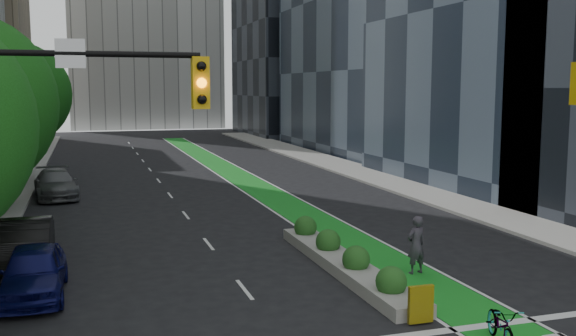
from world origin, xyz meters
TOP-DOWN VIEW (x-y plane):
  - sidewalk_right at (11.80, 25.00)m, footprint 3.60×90.00m
  - bike_lane_paint at (3.00, 30.00)m, footprint 2.20×70.00m
  - building_dark_end at (20.00, 68.00)m, footprint 14.00×18.00m
  - tree_far at (-11.00, 32.00)m, footprint 6.60×6.60m
  - median_planter at (1.20, 7.04)m, footprint 1.20×10.26m
  - bicycle at (2.37, 0.01)m, footprint 1.26×2.06m
  - cyclist at (3.33, 5.95)m, footprint 0.79×0.59m
  - parked_car_left_near at (-8.58, 7.24)m, footprint 1.85×4.48m
  - parked_car_left_mid at (-9.08, 10.56)m, footprint 1.75×4.95m
  - parked_car_left_far at (-8.68, 25.21)m, footprint 2.73×5.51m

SIDE VIEW (x-z plane):
  - bike_lane_paint at x=3.00m, z-range 0.00..0.01m
  - sidewalk_right at x=11.80m, z-range 0.00..0.15m
  - median_planter at x=1.20m, z-range -0.18..0.92m
  - bicycle at x=2.37m, z-range 0.00..1.02m
  - parked_car_left_near at x=-8.58m, z-range 0.00..1.52m
  - parked_car_left_far at x=-8.68m, z-range 0.00..1.54m
  - parked_car_left_mid at x=-9.08m, z-range 0.00..1.63m
  - cyclist at x=3.33m, z-range 0.00..1.95m
  - tree_far at x=-11.00m, z-range 1.19..10.20m
  - building_dark_end at x=20.00m, z-range 0.00..28.00m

